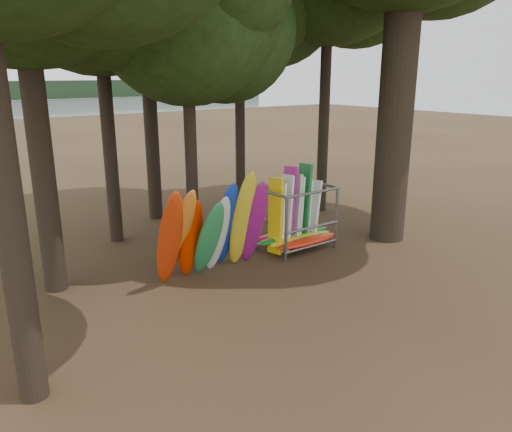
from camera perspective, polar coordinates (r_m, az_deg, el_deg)
ground at (r=15.11m, az=3.07°, el=-6.45°), size 120.00×120.00×0.00m
oak_5 at (r=16.00m, az=-8.04°, el=22.54°), size 6.62×6.62×10.52m
kayak_row at (r=14.48m, az=-4.97°, el=-1.72°), size 3.61×1.96×3.25m
storage_rack at (r=16.81m, az=4.64°, el=-0.49°), size 3.09×1.60×2.87m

